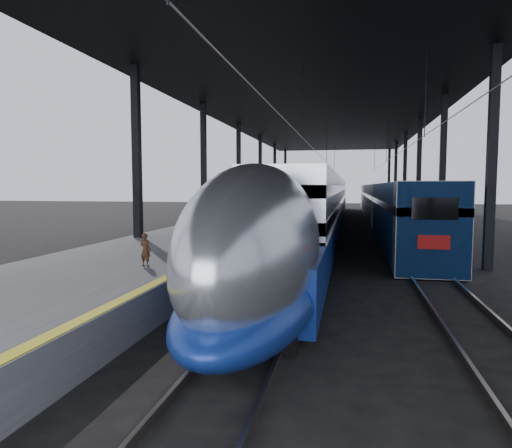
# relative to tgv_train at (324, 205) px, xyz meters

# --- Properties ---
(ground) EXTENTS (160.00, 160.00, 0.00)m
(ground) POSITION_rel_tgv_train_xyz_m (-2.00, -22.60, -1.90)
(ground) COLOR black
(ground) RESTS_ON ground
(platform) EXTENTS (6.00, 80.00, 1.00)m
(platform) POSITION_rel_tgv_train_xyz_m (-5.50, -2.60, -1.40)
(platform) COLOR #4C4C4F
(platform) RESTS_ON ground
(yellow_strip) EXTENTS (0.30, 80.00, 0.01)m
(yellow_strip) POSITION_rel_tgv_train_xyz_m (-2.70, -2.60, -0.90)
(yellow_strip) COLOR yellow
(yellow_strip) RESTS_ON platform
(rails) EXTENTS (6.52, 80.00, 0.16)m
(rails) POSITION_rel_tgv_train_xyz_m (2.50, -2.60, -1.82)
(rails) COLOR slate
(rails) RESTS_ON ground
(canopy) EXTENTS (18.00, 75.00, 9.47)m
(canopy) POSITION_rel_tgv_train_xyz_m (-0.10, -2.60, 7.21)
(canopy) COLOR black
(canopy) RESTS_ON ground
(tgv_train) EXTENTS (2.84, 65.20, 4.07)m
(tgv_train) POSITION_rel_tgv_train_xyz_m (0.00, 0.00, 0.00)
(tgv_train) COLOR #B3B6BB
(tgv_train) RESTS_ON ground
(second_train) EXTENTS (2.63, 56.05, 3.62)m
(second_train) POSITION_rel_tgv_train_xyz_m (5.00, 6.83, -0.07)
(second_train) COLOR navy
(second_train) RESTS_ON ground
(child) EXTENTS (0.42, 0.33, 1.01)m
(child) POSITION_rel_tgv_train_xyz_m (-4.00, -24.89, -0.40)
(child) COLOR #442616
(child) RESTS_ON platform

